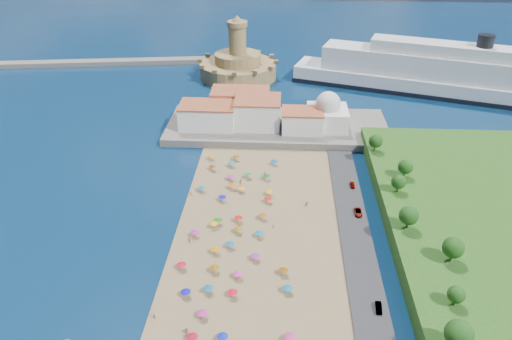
{
  "coord_description": "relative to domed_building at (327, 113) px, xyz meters",
  "views": [
    {
      "loc": [
        12.08,
        -115.13,
        87.37
      ],
      "look_at": [
        4.0,
        25.0,
        8.0
      ],
      "focal_mm": 35.0,
      "sensor_mm": 36.0,
      "label": 1
    }
  ],
  "objects": [
    {
      "name": "beachgoers",
      "position": [
        -29.9,
        -75.56,
        -7.83
      ],
      "size": [
        40.0,
        92.44,
        1.88
      ],
      "color": "tan",
      "rests_on": "beach"
    },
    {
      "name": "hillside_trees",
      "position": [
        19.2,
        -82.47,
        1.05
      ],
      "size": [
        15.07,
        109.13,
        7.44
      ],
      "color": "#382314",
      "rests_on": "hillside"
    },
    {
      "name": "waterfront_buildings",
      "position": [
        -33.05,
        2.64,
        -1.1
      ],
      "size": [
        57.0,
        29.0,
        11.0
      ],
      "color": "silver",
      "rests_on": "terrace"
    },
    {
      "name": "parked_cars",
      "position": [
        6.0,
        -65.09,
        -7.63
      ],
      "size": [
        2.2,
        59.77,
        1.31
      ],
      "color": "gray",
      "rests_on": "promenade"
    },
    {
      "name": "terrace",
      "position": [
        -20.0,
        2.0,
        -7.47
      ],
      "size": [
        90.0,
        36.0,
        3.0
      ],
      "primitive_type": "cube",
      "color": "#59544C",
      "rests_on": "ground"
    },
    {
      "name": "ground",
      "position": [
        -30.0,
        -71.0,
        -8.97
      ],
      "size": [
        700.0,
        700.0,
        0.0
      ],
      "primitive_type": "plane",
      "color": "#071938",
      "rests_on": "ground"
    },
    {
      "name": "cruise_ship",
      "position": [
        55.5,
        49.67,
        -0.02
      ],
      "size": [
        137.96,
        63.13,
        30.26
      ],
      "color": "black",
      "rests_on": "ground"
    },
    {
      "name": "beach_parasols",
      "position": [
        -31.35,
        -81.89,
        -6.83
      ],
      "size": [
        31.23,
        113.03,
        2.2
      ],
      "color": "gray",
      "rests_on": "beach"
    },
    {
      "name": "domed_building",
      "position": [
        0.0,
        0.0,
        0.0
      ],
      "size": [
        16.0,
        16.0,
        15.0
      ],
      "color": "silver",
      "rests_on": "terrace"
    },
    {
      "name": "fortress",
      "position": [
        -42.0,
        67.0,
        -2.29
      ],
      "size": [
        40.0,
        40.0,
        32.4
      ],
      "color": "#9B834D",
      "rests_on": "ground"
    },
    {
      "name": "breakwater",
      "position": [
        -140.0,
        82.0,
        -7.67
      ],
      "size": [
        199.03,
        34.77,
        2.6
      ],
      "primitive_type": "cube",
      "rotation": [
        0.0,
        0.0,
        0.14
      ],
      "color": "#59544C",
      "rests_on": "ground"
    },
    {
      "name": "jetty",
      "position": [
        -42.0,
        37.0,
        -7.77
      ],
      "size": [
        18.0,
        70.0,
        2.4
      ],
      "primitive_type": "cube",
      "color": "#59544C",
      "rests_on": "ground"
    }
  ]
}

